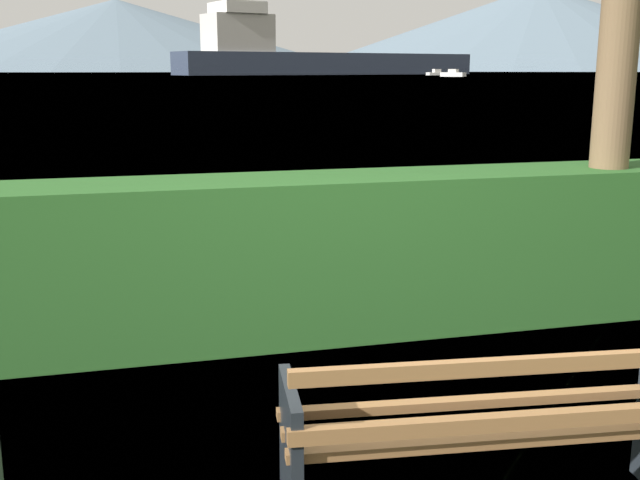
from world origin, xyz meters
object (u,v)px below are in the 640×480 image
park_bench (492,431)px  fishing_boat_near (437,73)px  cargo_ship_large (311,56)px  sailboat_mid (453,74)px

park_bench → fishing_boat_near: fishing_boat_near is taller
cargo_ship_large → fishing_boat_near: size_ratio=16.39×
park_bench → fishing_boat_near: size_ratio=0.31×
cargo_ship_large → park_bench: bearing=-103.7°
cargo_ship_large → fishing_boat_near: (29.67, -27.51, -5.06)m
cargo_ship_large → fishing_boat_near: 40.77m
fishing_boat_near → sailboat_mid: sailboat_mid is taller
cargo_ship_large → sailboat_mid: (19.14, -62.11, -5.03)m
sailboat_mid → fishing_boat_near: bearing=73.1°
cargo_ship_large → sailboat_mid: 65.18m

